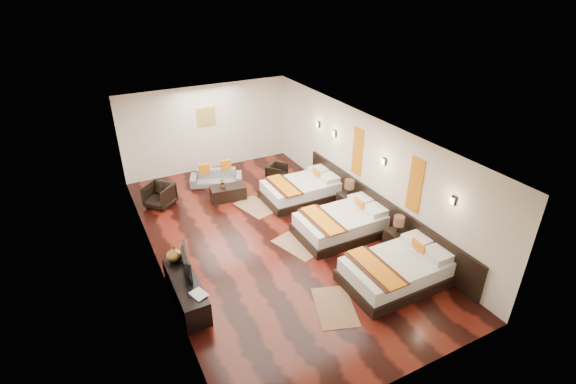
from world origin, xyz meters
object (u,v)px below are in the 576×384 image
armchair_right (277,172)px  nightstand_a (397,238)px  sofa (216,178)px  nightstand_b (348,201)px  armchair_left (160,195)px  tv_console (186,291)px  tv (183,263)px  book (193,298)px  bed_mid (342,223)px  coffee_table (228,193)px  figurine (175,254)px  bed_near (398,270)px  bed_far (302,189)px  table_plant (223,183)px

armchair_right → nightstand_a: bearing=-119.5°
sofa → armchair_right: size_ratio=2.69×
nightstand_b → armchair_right: (-0.86, 2.70, -0.08)m
armchair_left → tv_console: bearing=-46.7°
tv → book: tv is taller
bed_mid → coffee_table: 3.62m
tv → nightstand_b: bearing=-68.3°
book → figurine: figurine is taller
tv → coffee_table: size_ratio=0.89×
nightstand_b → figurine: size_ratio=2.73×
nightstand_a → coffee_table: size_ratio=0.93×
bed_near → bed_far: bearing=90.0°
nightstand_b → tv: 5.08m
bed_near → bed_far: (-0.00, 4.22, -0.01)m
tv_console → tv: bearing=76.7°
book → tv_console: bearing=90.0°
nightstand_a → tv_console: 4.98m
nightstand_b → table_plant: size_ratio=3.71×
figurine → sofa: bearing=60.8°
tv → armchair_left: size_ratio=1.22×
armchair_left → armchair_right: 3.68m
nightstand_b → armchair_left: 5.30m
armchair_left → armchair_right: bearing=48.2°
bed_far → figurine: figurine is taller
tv_console → sofa: bearing=64.5°
tv_console → book: book is taller
bed_far → coffee_table: bed_far is taller
bed_mid → tv_console: (-4.20, -0.64, -0.02)m
armchair_right → table_plant: bearing=152.3°
armchair_right → figurine: bearing=-179.6°
armchair_right → bed_mid: bearing=-128.0°
bed_mid → tv: size_ratio=2.55×
sofa → armchair_right: bearing=3.3°
bed_near → armchair_left: 6.83m
book → coffee_table: bearing=62.3°
armchair_left → table_plant: size_ratio=2.77×
bed_mid → armchair_right: (-0.11, 3.53, -0.03)m
nightstand_a → sofa: 5.94m
bed_near → book: size_ratio=6.84×
tv_console → armchair_left: 4.23m
tv_console → figurine: 0.84m
bed_mid → bed_far: bed_mid is taller
nightstand_b → tv_console: 5.16m
nightstand_a → bed_near: bearing=-128.8°
armchair_left → bed_near: bearing=-7.4°
bed_near → bed_far: 4.22m
book → sofa: book is taller
book → armchair_left: (0.41, 4.82, -0.23)m
book → bed_near: bearing=-11.7°
bed_far → coffee_table: 2.16m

